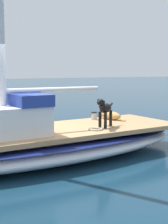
# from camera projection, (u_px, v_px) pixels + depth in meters

# --- Properties ---
(ground_plane) EXTENTS (120.00, 120.00, 0.00)m
(ground_plane) POSITION_uv_depth(u_px,v_px,m) (44.00, 159.00, 7.53)
(ground_plane) COLOR #143347
(sailboat_main) EXTENTS (3.14, 7.43, 0.66)m
(sailboat_main) POSITION_uv_depth(u_px,v_px,m) (44.00, 145.00, 7.49)
(sailboat_main) COLOR white
(sailboat_main) RESTS_ON ground
(dog_black) EXTENTS (0.66, 0.78, 0.70)m
(dog_black) POSITION_uv_depth(u_px,v_px,m) (105.00, 109.00, 7.76)
(dog_black) COLOR black
(dog_black) RESTS_ON sailboat_main
(dog_tan) EXTENTS (0.94, 0.39, 0.22)m
(dog_tan) POSITION_uv_depth(u_px,v_px,m) (111.00, 116.00, 9.01)
(dog_tan) COLOR tan
(dog_tan) RESTS_ON sailboat_main
(deck_winch) EXTENTS (0.16, 0.16, 0.21)m
(deck_winch) POSITION_uv_depth(u_px,v_px,m) (94.00, 116.00, 8.99)
(deck_winch) COLOR #B7B7BC
(deck_winch) RESTS_ON sailboat_main
(coiled_rope) EXTENTS (0.32, 0.32, 0.04)m
(coiled_rope) POSITION_uv_depth(u_px,v_px,m) (95.00, 129.00, 7.49)
(coiled_rope) COLOR beige
(coiled_rope) RESTS_ON sailboat_main
(mooring_buoy) EXTENTS (0.44, 0.44, 0.44)m
(mooring_buoy) POSITION_uv_depth(u_px,v_px,m) (39.00, 126.00, 10.65)
(mooring_buoy) COLOR #E55119
(mooring_buoy) RESTS_ON ground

